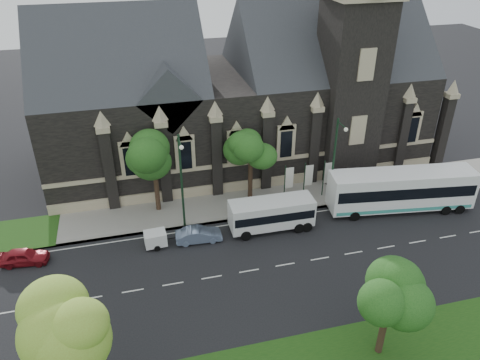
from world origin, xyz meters
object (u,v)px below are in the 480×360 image
object	(u,v)px
sedan	(199,235)
tree_walk_left	(155,155)
banner_flag_center	(307,178)
street_lamp_mid	(182,178)
tour_coach	(401,190)
banner_flag_right	(326,175)
box_trailer	(155,238)
tree_park_east	(391,295)
tree_walk_right	(252,143)
shuttle_bus	(272,213)
banner_flag_left	(288,180)
street_lamp_near	(335,159)
tree_park_near	(72,324)
car_far_red	(24,257)

from	to	relation	value
sedan	tree_walk_left	bearing A→B (deg)	27.49
banner_flag_center	sedan	xyz separation A→B (m)	(-11.43, -4.18, -1.73)
street_lamp_mid	tour_coach	xyz separation A→B (m)	(20.11, -2.03, -2.97)
banner_flag_right	box_trailer	size ratio (longest dim) A/B	1.51
tree_park_east	banner_flag_right	xyz separation A→B (m)	(4.11, 18.32, -2.24)
tree_walk_right	street_lamp_mid	distance (m)	8.10
banner_flag_right	shuttle_bus	world-z (taller)	banner_flag_right
banner_flag_left	banner_flag_center	world-z (taller)	same
street_lamp_near	banner_flag_right	size ratio (longest dim) A/B	2.25
tree_park_near	sedan	bearing A→B (deg)	57.59
banner_flag_center	tour_coach	world-z (taller)	banner_flag_center
tour_coach	street_lamp_near	bearing A→B (deg)	169.49
street_lamp_mid	tree_park_near	bearing A→B (deg)	-116.10
tree_walk_left	banner_flag_left	xyz separation A→B (m)	(12.08, -1.70, -3.35)
tree_walk_right	banner_flag_center	bearing A→B (deg)	-18.64
banner_flag_left	banner_flag_right	distance (m)	4.00
tree_park_near	tree_walk_left	world-z (taller)	tree_park_near
box_trailer	banner_flag_left	bearing A→B (deg)	13.88
street_lamp_near	tour_coach	distance (m)	7.09
street_lamp_mid	box_trailer	bearing A→B (deg)	-143.18
street_lamp_near	tree_walk_left	bearing A→B (deg)	167.13
tree_walk_left	tree_park_near	bearing A→B (deg)	-107.05
tree_park_east	tree_walk_left	bearing A→B (deg)	120.87
tree_park_near	tree_park_east	xyz separation A→B (m)	(17.95, -0.55, -1.80)
banner_flag_right	shuttle_bus	xyz separation A→B (m)	(-6.84, -3.96, -0.73)
street_lamp_near	banner_flag_right	distance (m)	3.34
street_lamp_mid	banner_flag_left	distance (m)	10.81
tree_walk_left	banner_flag_center	bearing A→B (deg)	-6.89
tree_walk_left	box_trailer	bearing A→B (deg)	-99.78
tree_walk_left	shuttle_bus	world-z (taller)	tree_walk_left
street_lamp_mid	banner_flag_left	world-z (taller)	street_lamp_mid
tree_walk_left	box_trailer	size ratio (longest dim) A/B	2.88
banner_flag_right	car_far_red	world-z (taller)	banner_flag_right
tree_park_east	street_lamp_mid	bearing A→B (deg)	121.79
tree_walk_right	car_far_red	bearing A→B (deg)	-165.44
banner_flag_left	banner_flag_right	xyz separation A→B (m)	(4.00, 0.00, 0.00)
tree_park_near	tour_coach	xyz separation A→B (m)	(27.88, 13.83, -4.28)
street_lamp_mid	sedan	distance (m)	5.08
banner_flag_center	tour_coach	xyz separation A→B (m)	(7.82, -3.94, -0.24)
tree_park_near	street_lamp_near	xyz separation A→B (m)	(21.77, 15.86, -1.30)
banner_flag_center	banner_flag_right	size ratio (longest dim) A/B	1.00
street_lamp_near	car_far_red	world-z (taller)	street_lamp_near
tree_walk_right	sedan	size ratio (longest dim) A/B	1.98
banner_flag_left	tree_walk_left	bearing A→B (deg)	171.98
street_lamp_near	banner_flag_right	bearing A→B (deg)	81.44
tree_walk_right	tree_park_near	bearing A→B (deg)	-127.56
tree_park_east	box_trailer	bearing A→B (deg)	132.10
street_lamp_mid	banner_flag_center	bearing A→B (deg)	8.82
banner_flag_left	shuttle_bus	world-z (taller)	banner_flag_left
tree_park_near	shuttle_bus	world-z (taller)	tree_park_near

